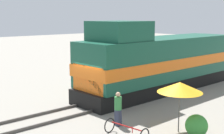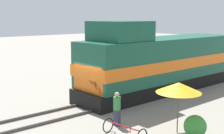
{
  "view_description": "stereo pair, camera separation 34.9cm",
  "coord_description": "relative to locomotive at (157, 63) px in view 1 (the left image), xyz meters",
  "views": [
    {
      "loc": [
        13.23,
        -11.21,
        5.1
      ],
      "look_at": [
        1.2,
        -0.18,
        2.4
      ],
      "focal_mm": 50.0,
      "sensor_mm": 36.0,
      "label": 1
    },
    {
      "loc": [
        13.46,
        -10.95,
        5.1
      ],
      "look_at": [
        1.2,
        -0.18,
        2.4
      ],
      "focal_mm": 50.0,
      "sensor_mm": 36.0,
      "label": 2
    }
  ],
  "objects": [
    {
      "name": "rail_far",
      "position": [
        0.72,
        -5.07,
        -1.9
      ],
      "size": [
        0.08,
        40.03,
        0.15
      ],
      "primitive_type": "cube",
      "color": "#4C4742",
      "rests_on": "ground_plane"
    },
    {
      "name": "shrub_cluster",
      "position": [
        6.33,
        -5.08,
        -1.49
      ],
      "size": [
        0.96,
        0.96,
        0.96
      ],
      "primitive_type": "sphere",
      "color": "#388C38",
      "rests_on": "ground_plane"
    },
    {
      "name": "rail_near",
      "position": [
        -0.72,
        -5.07,
        -1.9
      ],
      "size": [
        0.08,
        40.03,
        0.15
      ],
      "primitive_type": "cube",
      "color": "#4C4742",
      "rests_on": "ground_plane"
    },
    {
      "name": "bicycle",
      "position": [
        4.44,
        -7.41,
        -1.63
      ],
      "size": [
        1.99,
        0.85,
        0.66
      ],
      "rotation": [
        0.0,
        0.0,
        1.67
      ],
      "color": "black",
      "rests_on": "ground_plane"
    },
    {
      "name": "locomotive",
      "position": [
        0.0,
        0.0,
        0.0
      ],
      "size": [
        3.17,
        13.35,
        4.79
      ],
      "color": "black",
      "rests_on": "ground_plane"
    },
    {
      "name": "vendor_umbrella",
      "position": [
        5.51,
        -5.2,
        0.06
      ],
      "size": [
        1.97,
        1.97,
        2.26
      ],
      "color": "#4C4C4C",
      "rests_on": "ground_plane"
    },
    {
      "name": "ground_plane",
      "position": [
        0.0,
        -5.07,
        -1.97
      ],
      "size": [
        120.0,
        120.0,
        0.0
      ],
      "primitive_type": "plane",
      "color": "gray"
    },
    {
      "name": "person_bystander",
      "position": [
        3.11,
        -6.62,
        -1.1
      ],
      "size": [
        0.34,
        0.34,
        1.62
      ],
      "color": "#2D3347",
      "rests_on": "ground_plane"
    }
  ]
}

